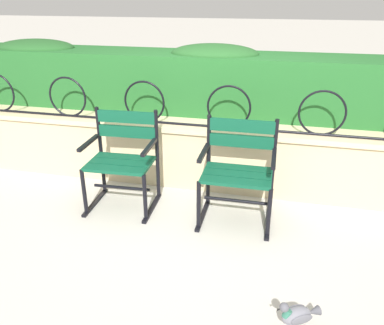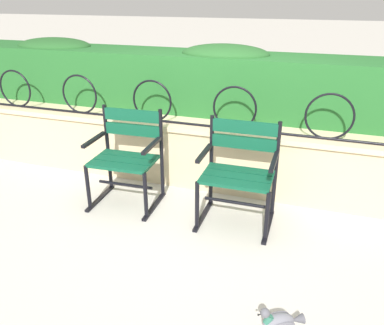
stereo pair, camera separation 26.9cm
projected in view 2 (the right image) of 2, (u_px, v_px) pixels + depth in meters
ground_plane at (190, 222)px, 3.40m from camera, size 60.00×60.00×0.00m
stone_wall at (215, 156)px, 3.93m from camera, size 7.85×0.41×0.65m
iron_arch_fence at (195, 107)px, 3.72m from camera, size 7.30×0.02×0.42m
hedge_row at (228, 81)px, 4.12m from camera, size 7.69×0.69×0.71m
park_chair_left at (127, 155)px, 3.58m from camera, size 0.63×0.55×0.88m
park_chair_right at (239, 170)px, 3.27m from camera, size 0.63×0.53×0.88m
pigeon_far_side at (279, 321)px, 2.23m from camera, size 0.27×0.20×0.22m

